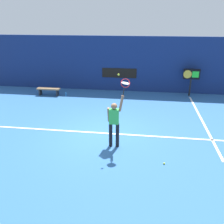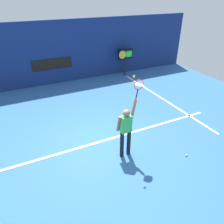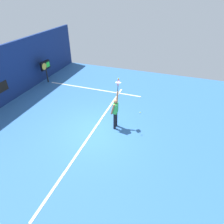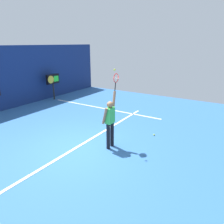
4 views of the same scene
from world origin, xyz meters
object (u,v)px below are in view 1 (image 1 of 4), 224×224
(scoreboard_clock, at_px, (191,75))
(tennis_racket, at_px, (125,84))
(tennis_ball, at_px, (118,75))
(spare_ball, at_px, (164,163))
(water_bottle, at_px, (66,94))
(tennis_player, at_px, (114,121))
(court_bench, at_px, (49,90))

(scoreboard_clock, bearing_deg, tennis_racket, -116.46)
(tennis_ball, xyz_separation_m, spare_ball, (1.62, -0.88, -2.68))
(tennis_racket, bearing_deg, spare_ball, -34.27)
(scoreboard_clock, height_order, water_bottle, scoreboard_clock)
(water_bottle, relative_size, spare_ball, 3.53)
(scoreboard_clock, xyz_separation_m, water_bottle, (-7.43, -1.07, -1.15))
(tennis_player, relative_size, tennis_ball, 29.25)
(tennis_player, xyz_separation_m, water_bottle, (-3.70, 5.67, -0.89))
(scoreboard_clock, xyz_separation_m, spare_ball, (-1.95, -7.70, -1.24))
(tennis_player, distance_m, tennis_racket, 1.42)
(tennis_player, xyz_separation_m, tennis_ball, (0.15, -0.08, 1.71))
(scoreboard_clock, bearing_deg, spare_ball, -104.24)
(tennis_racket, xyz_separation_m, tennis_ball, (-0.22, -0.08, 0.33))
(tennis_racket, height_order, scoreboard_clock, tennis_racket)
(tennis_player, height_order, tennis_ball, tennis_ball)
(tennis_ball, bearing_deg, water_bottle, 123.80)
(tennis_player, xyz_separation_m, tennis_racket, (0.37, -0.00, 1.37))
(court_bench, distance_m, water_bottle, 1.10)
(tennis_racket, xyz_separation_m, spare_ball, (1.40, -0.96, -2.35))
(tennis_ball, relative_size, court_bench, 0.05)
(tennis_player, xyz_separation_m, court_bench, (-4.78, 5.67, -0.67))
(water_bottle, bearing_deg, tennis_ball, -56.20)
(tennis_racket, distance_m, tennis_ball, 0.41)
(tennis_player, bearing_deg, water_bottle, 123.12)
(tennis_racket, distance_m, water_bottle, 7.34)
(tennis_racket, relative_size, water_bottle, 2.60)
(tennis_racket, bearing_deg, scoreboard_clock, 63.54)
(tennis_ball, xyz_separation_m, water_bottle, (-3.85, 5.75, -2.60))
(tennis_ball, height_order, scoreboard_clock, tennis_ball)
(water_bottle, xyz_separation_m, spare_ball, (5.47, -6.63, -0.09))
(tennis_ball, distance_m, scoreboard_clock, 7.84)
(tennis_racket, height_order, spare_ball, tennis_racket)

